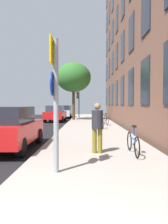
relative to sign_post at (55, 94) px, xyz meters
name	(u,v)px	position (x,y,z in m)	size (l,w,h in m)	color
ground_plane	(47,126)	(-2.36, 11.80, -1.95)	(41.80, 41.80, 0.00)	#332D28
road_asphalt	(20,126)	(-4.46, 11.80, -1.95)	(7.00, 38.00, 0.01)	black
sidewalk	(91,126)	(1.14, 11.80, -1.89)	(4.20, 38.00, 0.12)	#9E9389
building_facade	(126,12)	(3.73, 11.30, 6.68)	(0.56, 27.00, 17.21)	brown
sign_post	(55,94)	(0.00, 0.00, 0.00)	(0.16, 0.60, 3.11)	gray
traffic_light	(78,100)	(-0.27, 21.87, 0.39)	(0.43, 0.24, 3.23)	black
tree_near	(74,78)	(-0.60, 17.82, 2.65)	(3.67, 3.67, 6.06)	#4C3823
bicycle_0	(133,143)	(2.23, 1.88, -1.47)	(0.42, 1.75, 0.94)	black
bicycle_1	(100,123)	(1.69, 9.35, -1.46)	(0.47, 1.66, 0.94)	black
bicycle_2	(106,120)	(2.27, 11.89, -1.47)	(0.44, 1.63, 0.93)	black
pedestrian_0	(97,124)	(1.09, 2.02, -0.90)	(0.50, 0.50, 1.64)	olive
car_0	(8,127)	(-2.21, 3.08, -1.11)	(1.94, 4.02, 1.62)	red
car_1	(55,113)	(-2.37, 16.63, -1.11)	(1.86, 4.14, 1.62)	red
car_2	(64,112)	(-2.06, 22.36, -1.11)	(2.10, 4.50, 1.62)	silver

